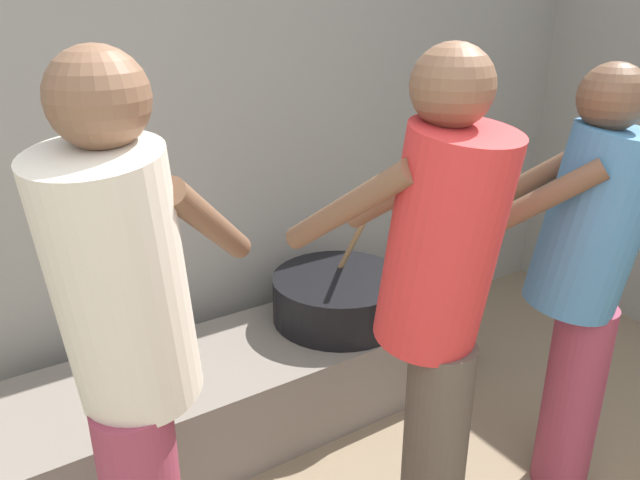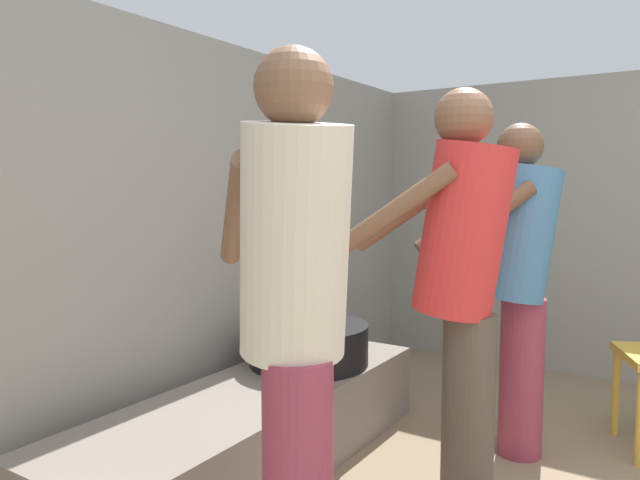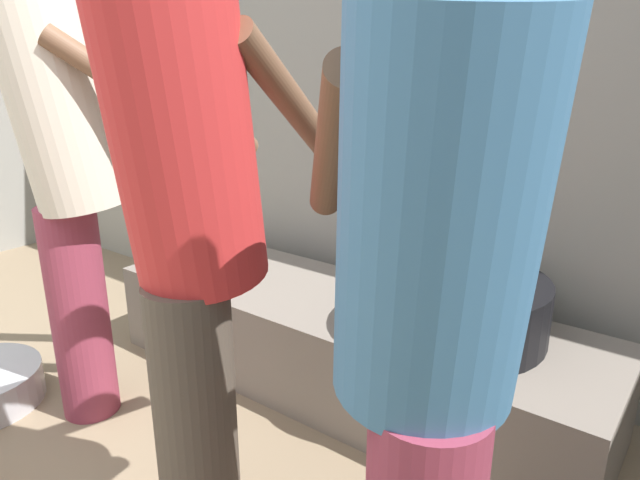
% 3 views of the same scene
% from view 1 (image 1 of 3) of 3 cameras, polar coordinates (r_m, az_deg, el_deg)
% --- Properties ---
extents(block_enclosure_rear, '(5.46, 0.20, 1.98)m').
position_cam_1_polar(block_enclosure_rear, '(2.70, -17.50, 5.02)').
color(block_enclosure_rear, gray).
rests_on(block_enclosure_rear, ground_plane).
extents(hearth_ledge, '(2.00, 0.60, 0.37)m').
position_cam_1_polar(hearth_ledge, '(2.69, -6.27, -13.24)').
color(hearth_ledge, slate).
rests_on(hearth_ledge, ground_plane).
extents(cooking_pot_main, '(0.60, 0.60, 0.66)m').
position_cam_1_polar(cooking_pot_main, '(2.74, 1.83, -5.33)').
color(cooking_pot_main, black).
rests_on(cooking_pot_main, hearth_ledge).
extents(cook_in_cream_shirt, '(0.70, 0.71, 1.64)m').
position_cam_1_polar(cook_in_cream_shirt, '(1.56, -17.31, -9.52)').
color(cook_in_cream_shirt, '#8C3347').
rests_on(cook_in_cream_shirt, ground_plane).
extents(cook_in_red_shirt, '(0.44, 0.72, 1.62)m').
position_cam_1_polar(cook_in_red_shirt, '(1.77, 10.92, -5.19)').
color(cook_in_red_shirt, '#4C4238').
rests_on(cook_in_red_shirt, ground_plane).
extents(cook_in_blue_shirt, '(0.66, 0.70, 1.55)m').
position_cam_1_polar(cook_in_blue_shirt, '(2.21, 23.46, -2.51)').
color(cook_in_blue_shirt, '#8C3347').
rests_on(cook_in_blue_shirt, ground_plane).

